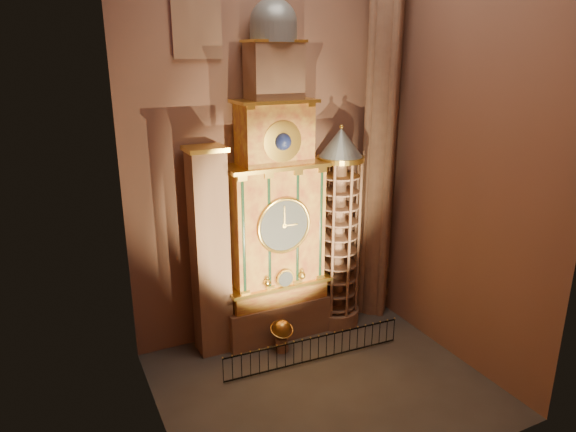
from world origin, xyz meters
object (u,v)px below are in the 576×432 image
celestial_globe (282,333)px  stair_turret (338,231)px  astronomical_clock (275,213)px  iron_railing (314,349)px  portrait_tower (210,253)px

celestial_globe → stair_turret: bearing=19.8°
astronomical_clock → celestial_globe: size_ratio=9.95×
astronomical_clock → iron_railing: size_ratio=1.86×
portrait_tower → iron_railing: 6.77m
stair_turret → celestial_globe: bearing=-160.2°
iron_railing → stair_turret: bearing=44.8°
astronomical_clock → iron_railing: astronomical_clock is taller
astronomical_clock → iron_railing: 6.83m
celestial_globe → portrait_tower: bearing=149.8°
portrait_tower → stair_turret: size_ratio=0.94×
stair_turret → iron_railing: size_ratio=1.20×
stair_turret → celestial_globe: (-3.97, -1.43, -4.26)m
stair_turret → celestial_globe: 5.99m
astronomical_clock → portrait_tower: size_ratio=1.64×
astronomical_clock → stair_turret: 3.78m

